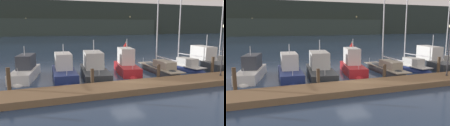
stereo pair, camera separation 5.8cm
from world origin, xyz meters
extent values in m
plane|color=navy|center=(0.00, 0.00, 0.00)|extent=(400.00, 400.00, 0.00)
cube|color=brown|center=(0.00, -1.50, 0.23)|extent=(39.57, 2.80, 0.45)
cylinder|color=#4C3D2D|center=(-8.91, 0.15, 0.99)|extent=(0.28, 0.28, 1.98)
cylinder|color=#4C3D2D|center=(-2.97, 0.15, 0.75)|extent=(0.28, 0.28, 1.50)
cylinder|color=#4C3D2D|center=(2.97, 0.15, 0.76)|extent=(0.28, 0.28, 1.52)
cylinder|color=#4C3D2D|center=(8.91, 0.15, 0.94)|extent=(0.28, 0.28, 1.89)
ellipsoid|color=white|center=(-8.04, 5.16, 0.00)|extent=(3.03, 6.53, 1.12)
cube|color=white|center=(-8.04, 5.16, 0.43)|extent=(2.76, 5.88, 0.87)
cube|color=#333842|center=(-7.92, 5.78, 1.51)|extent=(1.79, 2.96, 1.27)
cube|color=black|center=(-7.70, 7.02, 1.70)|extent=(1.18, 0.46, 0.57)
cylinder|color=silver|center=(-8.01, 5.29, 2.56)|extent=(0.07, 0.07, 0.85)
cylinder|color=silver|center=(-8.51, 2.57, 1.17)|extent=(0.04, 0.04, 0.60)
ellipsoid|color=navy|center=(-4.66, 3.97, 0.00)|extent=(2.39, 6.31, 0.93)
cube|color=navy|center=(-4.66, 3.97, 0.41)|extent=(2.19, 5.68, 0.83)
cube|color=silver|center=(-4.64, 4.60, 1.56)|extent=(1.56, 2.80, 1.47)
cube|color=black|center=(-4.59, 5.84, 1.78)|extent=(1.29, 0.33, 0.65)
cylinder|color=silver|center=(-4.66, 4.10, 2.74)|extent=(0.07, 0.07, 0.90)
cylinder|color=silver|center=(-4.77, 1.36, 1.13)|extent=(0.04, 0.04, 0.60)
ellipsoid|color=#2D3338|center=(-1.83, 3.83, 0.00)|extent=(3.37, 7.45, 1.06)
cube|color=#2D3338|center=(-1.83, 3.83, 0.38)|extent=(3.08, 6.71, 0.76)
cube|color=silver|center=(-1.74, 4.55, 1.54)|extent=(2.07, 3.35, 1.57)
cube|color=black|center=(-1.56, 5.97, 1.78)|extent=(1.51, 0.48, 0.70)
cylinder|color=silver|center=(-1.81, 3.98, 2.91)|extent=(0.07, 0.07, 1.18)
cylinder|color=silver|center=(-2.22, 0.84, 1.06)|extent=(0.04, 0.04, 0.60)
ellipsoid|color=red|center=(1.78, 4.32, 0.00)|extent=(3.08, 6.23, 1.19)
cube|color=red|center=(1.78, 4.32, 0.43)|extent=(2.81, 5.61, 0.87)
cube|color=silver|center=(1.89, 4.90, 1.70)|extent=(1.82, 2.83, 1.66)
cube|color=black|center=(2.12, 6.07, 1.95)|extent=(1.23, 0.53, 0.73)
cylinder|color=silver|center=(1.80, 4.43, 3.02)|extent=(0.07, 0.07, 0.99)
cylinder|color=silver|center=(1.30, 1.86, 1.17)|extent=(0.04, 0.04, 0.60)
ellipsoid|color=#2D3338|center=(5.17, 3.57, 0.00)|extent=(2.11, 8.17, 1.61)
cube|color=#A39984|center=(5.17, 3.57, 0.53)|extent=(1.77, 6.87, 0.08)
cube|color=#A39984|center=(5.15, 2.59, 0.96)|extent=(1.22, 2.63, 0.77)
cylinder|color=silver|center=(5.18, 4.22, 5.12)|extent=(0.12, 0.12, 9.19)
cylinder|color=silver|center=(5.14, 2.35, 1.61)|extent=(0.17, 3.75, 0.09)
cylinder|color=silver|center=(5.25, 7.31, 0.78)|extent=(0.04, 0.04, 0.50)
ellipsoid|color=navy|center=(8.44, 4.21, 0.00)|extent=(2.71, 7.08, 1.22)
cube|color=silver|center=(8.44, 4.21, 0.50)|extent=(2.28, 5.94, 0.08)
cube|color=silver|center=(8.55, 3.39, 0.94)|extent=(1.38, 2.33, 0.82)
cylinder|color=silver|center=(8.37, 4.76, 5.33)|extent=(0.12, 0.12, 9.66)
cylinder|color=silver|center=(8.59, 3.13, 1.73)|extent=(0.52, 3.27, 0.09)
cylinder|color=silver|center=(8.03, 7.36, 0.75)|extent=(0.04, 0.04, 0.50)
ellipsoid|color=#2D3338|center=(11.55, 3.79, 0.00)|extent=(2.99, 7.38, 1.00)
cube|color=#2D3338|center=(11.55, 3.79, 0.45)|extent=(2.73, 6.65, 0.90)
cube|color=silver|center=(11.64, 4.50, 1.68)|extent=(1.81, 3.31, 1.58)
cube|color=black|center=(11.83, 5.92, 1.92)|extent=(1.28, 0.45, 0.70)
cylinder|color=silver|center=(11.57, 3.93, 3.15)|extent=(0.07, 0.07, 1.34)
ellipsoid|color=white|center=(14.61, 4.23, 0.00)|extent=(3.08, 8.29, 1.49)
cube|color=silver|center=(14.61, 4.23, 0.53)|extent=(2.58, 6.96, 0.08)
cylinder|color=silver|center=(14.55, 4.87, 5.50)|extent=(0.12, 0.12, 9.94)
cylinder|color=silver|center=(14.26, 7.94, 0.78)|extent=(0.04, 0.04, 0.50)
cylinder|color=red|center=(8.46, 20.32, 0.08)|extent=(1.14, 1.14, 0.16)
cylinder|color=red|center=(8.46, 20.32, 0.77)|extent=(0.76, 0.76, 1.23)
cone|color=red|center=(8.46, 20.32, 1.64)|extent=(0.53, 0.53, 0.50)
sphere|color=#F9EAB7|center=(8.46, 20.32, 1.94)|extent=(0.16, 0.16, 0.16)
cylinder|color=#2D2D33|center=(8.41, -1.39, 0.48)|extent=(0.24, 0.24, 0.06)
cylinder|color=#2D2D33|center=(8.41, -1.39, 2.58)|extent=(0.10, 0.10, 4.13)
cube|color=#28332D|center=(0.00, 112.59, 9.21)|extent=(240.00, 16.00, 18.41)
cube|color=#333F39|center=(-12.50, 102.59, 4.25)|extent=(144.00, 10.00, 8.49)
cube|color=#F4DB8C|center=(41.29, 104.54, 1.79)|extent=(0.80, 0.10, 0.80)
cube|color=#F4DB8C|center=(-14.08, 104.54, 3.60)|extent=(0.80, 0.10, 0.80)
cube|color=#F4DB8C|center=(47.10, 104.54, 10.37)|extent=(0.80, 0.10, 0.80)
cube|color=#F4DB8C|center=(6.65, 104.54, 3.16)|extent=(0.80, 0.10, 0.80)
cube|color=#F4DB8C|center=(57.98, 104.54, 2.89)|extent=(0.80, 0.10, 0.80)
cube|color=#F4DB8C|center=(-10.58, 104.54, 8.58)|extent=(0.80, 0.10, 0.80)
cube|color=#F4DB8C|center=(11.75, 104.54, 5.50)|extent=(0.80, 0.10, 0.80)
cube|color=#F4DB8C|center=(45.49, 104.54, 7.35)|extent=(0.80, 0.10, 0.80)
cube|color=#F4DB8C|center=(-11.15, 104.54, 5.17)|extent=(0.80, 0.10, 0.80)
cube|color=#F4DB8C|center=(23.09, 104.54, 7.88)|extent=(0.80, 0.10, 0.80)
camera|label=1|loc=(-7.09, -16.05, 4.77)|focal=35.00mm
camera|label=2|loc=(-7.03, -16.07, 4.77)|focal=35.00mm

